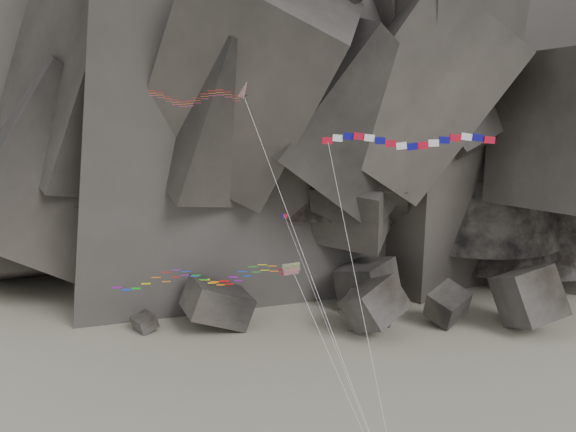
{
  "coord_description": "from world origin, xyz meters",
  "views": [
    {
      "loc": [
        -0.6,
        -42.82,
        29.49
      ],
      "look_at": [
        -2.05,
        6.0,
        20.74
      ],
      "focal_mm": 35.0,
      "sensor_mm": 36.0,
      "label": 1
    }
  ],
  "objects_px": {
    "delta_kite": "(191,97)",
    "pennant_kite": "(311,284)",
    "parafoil_kite": "(198,276)",
    "banner_kite": "(406,142)"
  },
  "relations": [
    {
      "from": "delta_kite",
      "to": "pennant_kite",
      "type": "height_order",
      "value": "delta_kite"
    },
    {
      "from": "delta_kite",
      "to": "parafoil_kite",
      "type": "distance_m",
      "value": 14.04
    },
    {
      "from": "banner_kite",
      "to": "parafoil_kite",
      "type": "height_order",
      "value": "banner_kite"
    },
    {
      "from": "banner_kite",
      "to": "pennant_kite",
      "type": "distance_m",
      "value": 13.68
    },
    {
      "from": "parafoil_kite",
      "to": "pennant_kite",
      "type": "relative_size",
      "value": 1.15
    },
    {
      "from": "banner_kite",
      "to": "pennant_kite",
      "type": "xyz_separation_m",
      "value": [
        -6.92,
        2.14,
        -11.6
      ]
    },
    {
      "from": "parafoil_kite",
      "to": "pennant_kite",
      "type": "distance_m",
      "value": 9.1
    },
    {
      "from": "banner_kite",
      "to": "parafoil_kite",
      "type": "distance_m",
      "value": 18.99
    },
    {
      "from": "pennant_kite",
      "to": "delta_kite",
      "type": "bearing_deg",
      "value": -177.44
    },
    {
      "from": "delta_kite",
      "to": "banner_kite",
      "type": "relative_size",
      "value": 1.14
    }
  ]
}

